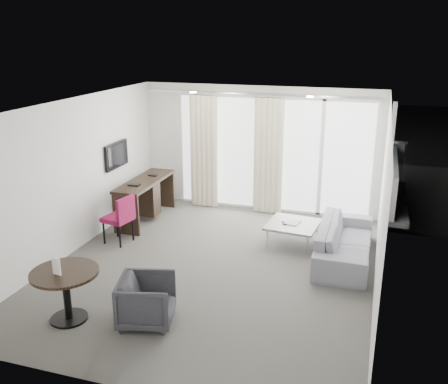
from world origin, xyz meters
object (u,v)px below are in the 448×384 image
(desk, at_px, (146,200))
(tub_armchair, at_px, (147,301))
(desk_chair, at_px, (118,219))
(rattan_chair_a, at_px, (310,174))
(rattan_chair_b, at_px, (339,172))
(round_table, at_px, (67,296))
(coffee_table, at_px, (292,234))
(sofa, at_px, (345,241))

(desk, distance_m, tub_armchair, 3.81)
(desk_chair, bearing_deg, rattan_chair_a, 66.62)
(rattan_chair_b, bearing_deg, desk_chair, -151.25)
(desk_chair, bearing_deg, round_table, -65.15)
(desk, height_order, tub_armchair, desk)
(desk, xyz_separation_m, coffee_table, (3.04, -0.32, -0.22))
(round_table, relative_size, rattan_chair_a, 1.14)
(round_table, relative_size, sofa, 0.41)
(round_table, height_order, rattan_chair_b, rattan_chair_b)
(coffee_table, height_order, sofa, sofa)
(desk, height_order, sofa, desk)
(tub_armchair, height_order, sofa, tub_armchair)
(round_table, relative_size, coffee_table, 1.01)
(coffee_table, bearing_deg, rattan_chair_b, 82.72)
(desk, bearing_deg, rattan_chair_b, 43.85)
(desk, height_order, rattan_chair_a, desk)
(desk, xyz_separation_m, rattan_chair_b, (3.51, 3.37, -0.02))
(tub_armchair, xyz_separation_m, coffee_table, (1.36, 3.09, -0.12))
(desk_chair, relative_size, tub_armchair, 1.26)
(coffee_table, bearing_deg, tub_armchair, -113.69)
(desk, bearing_deg, rattan_chair_a, 46.22)
(desk_chair, bearing_deg, sofa, 18.19)
(tub_armchair, bearing_deg, desk, 11.42)
(desk_chair, height_order, round_table, desk_chair)
(rattan_chair_b, bearing_deg, round_table, -136.03)
(tub_armchair, distance_m, rattan_chair_b, 7.03)
(tub_armchair, bearing_deg, desk_chair, 21.73)
(round_table, bearing_deg, rattan_chair_b, 67.90)
(tub_armchair, height_order, rattan_chair_a, rattan_chair_a)
(round_table, xyz_separation_m, tub_armchair, (1.03, 0.25, -0.03))
(coffee_table, xyz_separation_m, sofa, (0.93, -0.35, 0.12))
(desk_chair, relative_size, sofa, 0.42)
(rattan_chair_a, relative_size, rattan_chair_b, 0.97)
(tub_armchair, distance_m, sofa, 3.57)
(tub_armchair, bearing_deg, round_table, 88.72)
(tub_armchair, bearing_deg, sofa, -54.66)
(round_table, bearing_deg, desk_chair, 104.11)
(desk_chair, height_order, coffee_table, desk_chair)
(desk, height_order, round_table, desk)
(tub_armchair, relative_size, rattan_chair_a, 0.92)
(desk, distance_m, sofa, 4.03)
(rattan_chair_a, bearing_deg, desk_chair, -145.83)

